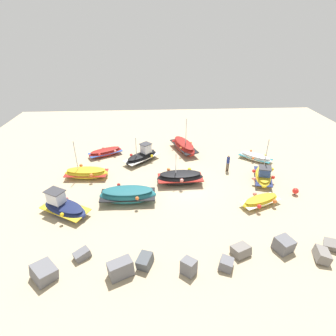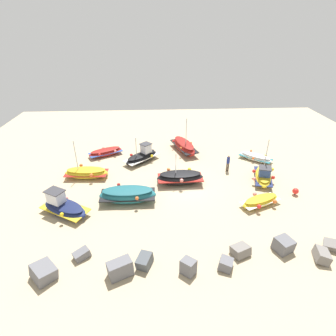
% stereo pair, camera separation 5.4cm
% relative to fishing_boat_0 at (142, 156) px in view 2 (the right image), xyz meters
% --- Properties ---
extents(ground_plane, '(49.26, 49.26, 0.00)m').
position_rel_fishing_boat_0_xyz_m(ground_plane, '(-4.03, 5.07, -0.58)').
color(ground_plane, tan).
extents(fishing_boat_0, '(3.98, 3.88, 2.96)m').
position_rel_fishing_boat_0_xyz_m(fishing_boat_0, '(0.00, 0.00, 0.00)').
color(fishing_boat_0, black).
rests_on(fishing_boat_0, ground_plane).
extents(fishing_boat_1, '(3.67, 2.41, 0.79)m').
position_rel_fishing_boat_0_xyz_m(fishing_boat_1, '(-9.85, 8.46, -0.20)').
color(fishing_boat_1, gold).
rests_on(fishing_boat_1, ground_plane).
extents(fishing_boat_2, '(4.68, 2.24, 1.27)m').
position_rel_fishing_boat_0_xyz_m(fishing_boat_2, '(0.96, 7.35, 0.06)').
color(fishing_boat_2, '#1E6670').
rests_on(fishing_boat_2, ground_plane).
extents(fishing_boat_3, '(3.02, 5.15, 4.12)m').
position_rel_fishing_boat_0_xyz_m(fishing_boat_3, '(-4.74, -2.34, 0.06)').
color(fishing_boat_3, maroon).
rests_on(fishing_boat_3, ground_plane).
extents(fishing_boat_4, '(3.95, 2.83, 0.81)m').
position_rel_fishing_boat_0_xyz_m(fishing_boat_4, '(4.14, -1.65, -0.16)').
color(fishing_boat_4, maroon).
rests_on(fishing_boat_4, ground_plane).
extents(fishing_boat_5, '(3.50, 3.28, 0.74)m').
position_rel_fishing_boat_0_xyz_m(fishing_boat_5, '(-12.25, 0.39, -0.23)').
color(fishing_boat_5, white).
rests_on(fishing_boat_5, ground_plane).
extents(fishing_boat_6, '(4.19, 2.18, 3.82)m').
position_rel_fishing_boat_0_xyz_m(fishing_boat_6, '(5.23, 3.18, -0.07)').
color(fishing_boat_6, gold).
rests_on(fishing_boat_6, ground_plane).
extents(fishing_boat_7, '(4.31, 2.39, 3.08)m').
position_rel_fishing_boat_0_xyz_m(fishing_boat_7, '(-3.64, 4.71, 0.02)').
color(fishing_boat_7, black).
rests_on(fishing_boat_7, ground_plane).
extents(fishing_boat_8, '(4.30, 3.45, 1.93)m').
position_rel_fishing_boat_0_xyz_m(fishing_boat_8, '(5.81, 8.67, 0.02)').
color(fishing_boat_8, navy).
rests_on(fishing_boat_8, ground_plane).
extents(fishing_boat_9, '(2.58, 4.23, 3.99)m').
position_rel_fishing_boat_0_xyz_m(fishing_boat_9, '(-11.49, 4.63, -0.06)').
color(fishing_boat_9, gold).
rests_on(fishing_boat_9, ground_plane).
extents(person_walking, '(0.32, 0.32, 1.75)m').
position_rel_fishing_boat_0_xyz_m(person_walking, '(-8.59, 2.64, 0.43)').
color(person_walking, brown).
rests_on(person_walking, ground_plane).
extents(breakwater_rocks, '(19.97, 2.93, 1.22)m').
position_rel_fishing_boat_0_xyz_m(breakwater_rocks, '(-3.30, 14.23, -0.19)').
color(breakwater_rocks, slate).
rests_on(breakwater_rocks, ground_plane).
extents(mooring_buoy_0, '(0.52, 0.52, 0.64)m').
position_rel_fishing_boat_0_xyz_m(mooring_buoy_0, '(-13.41, 7.16, -0.21)').
color(mooring_buoy_0, '#3F3F42').
rests_on(mooring_buoy_0, ground_plane).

